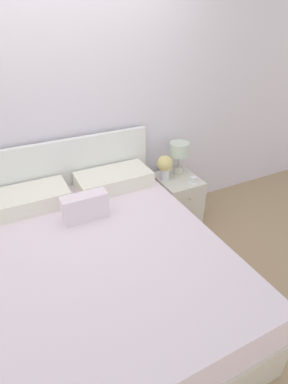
{
  "coord_description": "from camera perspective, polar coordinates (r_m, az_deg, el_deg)",
  "views": [
    {
      "loc": [
        -0.45,
        -2.56,
        2.03
      ],
      "look_at": [
        0.55,
        -0.56,
        0.67
      ],
      "focal_mm": 28.0,
      "sensor_mm": 36.0,
      "label": 1
    }
  ],
  "objects": [
    {
      "name": "ground_plane",
      "position": [
        3.3,
        -13.12,
        -7.7
      ],
      "size": [
        12.0,
        12.0,
        0.0
      ],
      "primitive_type": "plane",
      "color": "tan"
    },
    {
      "name": "nightstand",
      "position": [
        3.29,
        6.22,
        -1.38
      ],
      "size": [
        0.41,
        0.49,
        0.53
      ],
      "color": "silver",
      "rests_on": "ground_plane"
    },
    {
      "name": "wall_back",
      "position": [
        2.77,
        -16.8,
        14.7
      ],
      "size": [
        8.0,
        0.06,
        2.6
      ],
      "color": "white",
      "rests_on": "ground_plane"
    },
    {
      "name": "teacup",
      "position": [
        3.09,
        9.39,
        2.29
      ],
      "size": [
        0.1,
        0.1,
        0.06
      ],
      "color": "white",
      "rests_on": "nightstand"
    },
    {
      "name": "table_lamp",
      "position": [
        3.16,
        6.7,
        7.59
      ],
      "size": [
        0.21,
        0.21,
        0.35
      ],
      "color": "beige",
      "rests_on": "nightstand"
    },
    {
      "name": "bed",
      "position": [
        2.39,
        -7.89,
        -14.58
      ],
      "size": [
        1.65,
        2.03,
        1.06
      ],
      "color": "beige",
      "rests_on": "ground_plane"
    },
    {
      "name": "flower_vase",
      "position": [
        3.05,
        4.01,
        5.04
      ],
      "size": [
        0.16,
        0.16,
        0.27
      ],
      "color": "white",
      "rests_on": "nightstand"
    }
  ]
}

